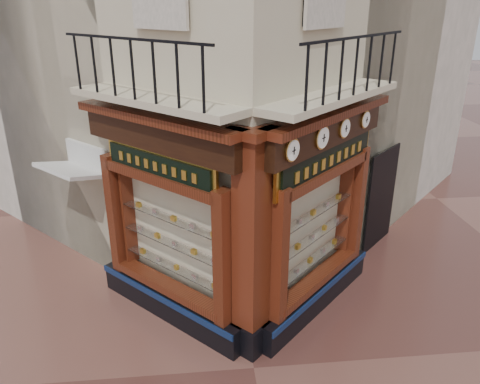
{
  "coord_description": "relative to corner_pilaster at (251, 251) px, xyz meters",
  "views": [
    {
      "loc": [
        -0.84,
        -6.02,
        5.69
      ],
      "look_at": [
        -0.03,
        2.0,
        2.35
      ],
      "focal_mm": 35.0,
      "sensor_mm": 36.0,
      "label": 1
    }
  ],
  "objects": [
    {
      "name": "ground",
      "position": [
        0.0,
        -0.5,
        -1.95
      ],
      "size": [
        80.0,
        80.0,
        0.0
      ],
      "primitive_type": "plane",
      "color": "#4F2B24",
      "rests_on": "ground"
    },
    {
      "name": "neighbour_left",
      "position": [
        -2.47,
        8.13,
        3.55
      ],
      "size": [
        11.31,
        11.31,
        11.0
      ],
      "primitive_type": "cube",
      "rotation": [
        0.0,
        0.0,
        0.79
      ],
      "color": "beige",
      "rests_on": "ground"
    },
    {
      "name": "neighbour_right",
      "position": [
        2.47,
        8.13,
        3.55
      ],
      "size": [
        11.31,
        11.31,
        11.0
      ],
      "primitive_type": "cube",
      "rotation": [
        0.0,
        0.0,
        0.79
      ],
      "color": "beige",
      "rests_on": "ground"
    },
    {
      "name": "shopfront_left",
      "position": [
        -1.41,
        1.07,
        0.03
      ],
      "size": [
        2.86,
        2.86,
        3.98
      ],
      "rotation": [
        0.0,
        0.0,
        2.36
      ],
      "color": "black",
      "rests_on": "ground"
    },
    {
      "name": "shopfront_right",
      "position": [
        1.41,
        1.07,
        0.03
      ],
      "size": [
        2.86,
        2.86,
        3.98
      ],
      "rotation": [
        0.0,
        0.0,
        0.79
      ],
      "color": "black",
      "rests_on": "ground"
    },
    {
      "name": "corner_pilaster",
      "position": [
        0.0,
        0.0,
        0.0
      ],
      "size": [
        0.85,
        0.85,
        3.98
      ],
      "rotation": [
        0.0,
        0.0,
        0.79
      ],
      "color": "black",
      "rests_on": "ground"
    },
    {
      "name": "balcony",
      "position": [
        0.0,
        0.99,
        2.27
      ],
      "size": [
        5.94,
        2.97,
        1.03
      ],
      "color": "#C1B697",
      "rests_on": "ground"
    },
    {
      "name": "clock_a",
      "position": [
        0.59,
        -0.01,
        1.67
      ],
      "size": [
        0.29,
        0.29,
        0.36
      ],
      "rotation": [
        0.0,
        0.0,
        0.79
      ],
      "color": "#B1893B",
      "rests_on": "ground"
    },
    {
      "name": "clock_b",
      "position": [
        1.21,
        0.61,
        1.67
      ],
      "size": [
        0.32,
        0.32,
        0.4
      ],
      "rotation": [
        0.0,
        0.0,
        0.79
      ],
      "color": "#B1893B",
      "rests_on": "ground"
    },
    {
      "name": "clock_c",
      "position": [
        1.75,
        1.15,
        1.67
      ],
      "size": [
        0.29,
        0.29,
        0.36
      ],
      "rotation": [
        0.0,
        0.0,
        0.79
      ],
      "color": "#B1893B",
      "rests_on": "ground"
    },
    {
      "name": "clock_d",
      "position": [
        2.33,
        1.72,
        1.67
      ],
      "size": [
        0.27,
        0.27,
        0.33
      ],
      "rotation": [
        0.0,
        0.0,
        0.79
      ],
      "color": "#B1893B",
      "rests_on": "ground"
    },
    {
      "name": "awning",
      "position": [
        -3.38,
        2.67,
        -1.95
      ],
      "size": [
        1.56,
        1.56,
        0.26
      ],
      "primitive_type": null,
      "rotation": [
        0.22,
        0.0,
        2.36
      ],
      "color": "silver",
      "rests_on": "ground"
    },
    {
      "name": "signboard_left",
      "position": [
        -1.46,
        1.01,
        1.15
      ],
      "size": [
        1.91,
        1.91,
        0.51
      ],
      "rotation": [
        0.0,
        0.0,
        2.36
      ],
      "color": "gold",
      "rests_on": "ground"
    },
    {
      "name": "signboard_right",
      "position": [
        1.46,
        1.01,
        1.15
      ],
      "size": [
        2.27,
        2.27,
        0.61
      ],
      "rotation": [
        0.0,
        0.0,
        0.79
      ],
      "color": "gold",
      "rests_on": "ground"
    }
  ]
}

